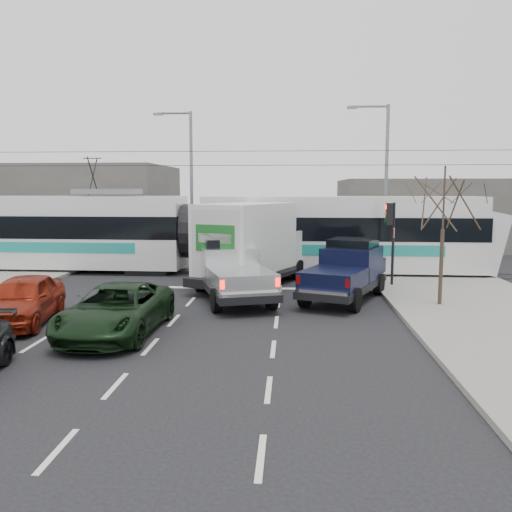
# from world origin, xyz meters

# --- Properties ---
(ground) EXTENTS (120.00, 120.00, 0.00)m
(ground) POSITION_xyz_m (0.00, 0.00, 0.00)
(ground) COLOR black
(ground) RESTS_ON ground
(sidewalk_right) EXTENTS (6.00, 60.00, 0.15)m
(sidewalk_right) POSITION_xyz_m (9.00, 0.00, 0.07)
(sidewalk_right) COLOR gray
(sidewalk_right) RESTS_ON ground
(rails) EXTENTS (60.00, 1.60, 0.03)m
(rails) POSITION_xyz_m (0.00, 10.00, 0.01)
(rails) COLOR #33302D
(rails) RESTS_ON ground
(building_left) EXTENTS (14.00, 10.00, 6.00)m
(building_left) POSITION_xyz_m (-14.00, 22.00, 3.00)
(building_left) COLOR #68635E
(building_left) RESTS_ON ground
(building_right) EXTENTS (12.00, 10.00, 5.00)m
(building_right) POSITION_xyz_m (12.00, 24.00, 2.50)
(building_right) COLOR #68635E
(building_right) RESTS_ON ground
(bare_tree) EXTENTS (2.40, 2.40, 5.00)m
(bare_tree) POSITION_xyz_m (7.60, 2.50, 3.79)
(bare_tree) COLOR #47382B
(bare_tree) RESTS_ON ground
(traffic_signal) EXTENTS (0.44, 0.44, 3.60)m
(traffic_signal) POSITION_xyz_m (6.47, 6.50, 2.74)
(traffic_signal) COLOR black
(traffic_signal) RESTS_ON ground
(street_lamp_near) EXTENTS (2.38, 0.25, 9.00)m
(street_lamp_near) POSITION_xyz_m (7.31, 14.00, 5.11)
(street_lamp_near) COLOR slate
(street_lamp_near) RESTS_ON ground
(street_lamp_far) EXTENTS (2.38, 0.25, 9.00)m
(street_lamp_far) POSITION_xyz_m (-4.19, 16.00, 5.11)
(street_lamp_far) COLOR slate
(street_lamp_far) RESTS_ON ground
(catenary) EXTENTS (60.00, 0.20, 7.00)m
(catenary) POSITION_xyz_m (0.00, 10.00, 3.88)
(catenary) COLOR black
(catenary) RESTS_ON ground
(tram) EXTENTS (28.92, 3.46, 5.89)m
(tram) POSITION_xyz_m (-2.92, 10.27, 2.09)
(tram) COLOR silver
(tram) RESTS_ON ground
(silver_pickup) EXTENTS (4.08, 6.79, 2.34)m
(silver_pickup) POSITION_xyz_m (-0.26, 3.90, 1.16)
(silver_pickup) COLOR black
(silver_pickup) RESTS_ON ground
(box_truck) EXTENTS (5.35, 7.81, 3.71)m
(box_truck) POSITION_xyz_m (0.46, 6.67, 1.83)
(box_truck) COLOR black
(box_truck) RESTS_ON ground
(navy_pickup) EXTENTS (3.98, 5.89, 2.34)m
(navy_pickup) POSITION_xyz_m (4.37, 3.92, 1.15)
(navy_pickup) COLOR black
(navy_pickup) RESTS_ON ground
(green_car) EXTENTS (2.58, 5.38, 1.48)m
(green_car) POSITION_xyz_m (-3.04, -1.77, 0.74)
(green_car) COLOR black
(green_car) RESTS_ON ground
(red_car) EXTENTS (2.53, 4.82, 1.57)m
(red_car) POSITION_xyz_m (-6.50, -0.65, 0.78)
(red_car) COLOR maroon
(red_car) RESTS_ON ground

